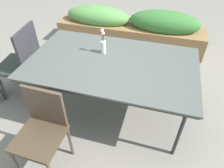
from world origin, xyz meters
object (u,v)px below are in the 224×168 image
object	(u,v)px
flower_vase	(103,44)
planter_box	(130,29)
chair_end_left	(22,60)
dining_table	(112,65)
chair_near_left	(42,128)

from	to	relation	value
flower_vase	planter_box	bearing A→B (deg)	89.54
flower_vase	planter_box	world-z (taller)	flower_vase
planter_box	chair_end_left	bearing A→B (deg)	-122.13
chair_end_left	planter_box	size ratio (longest dim) A/B	0.37
planter_box	flower_vase	bearing A→B (deg)	-90.46
dining_table	planter_box	size ratio (longest dim) A/B	0.68
flower_vase	chair_near_left	bearing A→B (deg)	-104.64
chair_end_left	chair_near_left	bearing A→B (deg)	-143.88
chair_end_left	planter_box	distance (m)	2.01
dining_table	chair_near_left	size ratio (longest dim) A/B	2.07
dining_table	flower_vase	xyz separation A→B (m)	(-0.15, 0.16, 0.15)
chair_end_left	planter_box	xyz separation A→B (m)	(1.06, 1.69, -0.20)
chair_near_left	flower_vase	bearing A→B (deg)	-103.44
dining_table	chair_end_left	world-z (taller)	chair_end_left
chair_end_left	planter_box	world-z (taller)	chair_end_left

